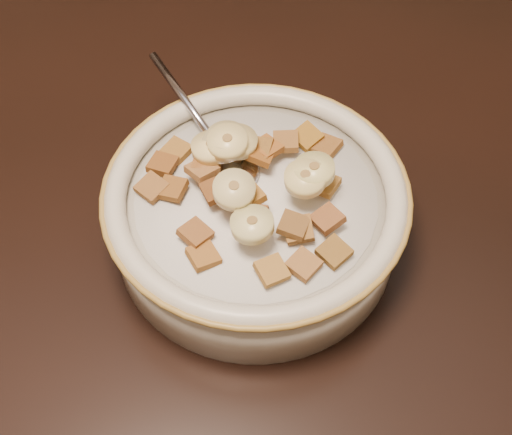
{
  "coord_description": "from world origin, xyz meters",
  "views": [
    {
      "loc": [
        0.1,
        -0.32,
        1.23
      ],
      "look_at": [
        0.12,
        0.02,
        0.78
      ],
      "focal_mm": 50.0,
      "sensor_mm": 36.0,
      "label": 1
    }
  ],
  "objects_px": {
    "table": "(111,275)",
    "cereal_bowl": "(256,220)",
    "chair": "(181,71)",
    "spoon": "(231,165)"
  },
  "relations": [
    {
      "from": "chair",
      "to": "cereal_bowl",
      "type": "height_order",
      "value": "chair"
    },
    {
      "from": "chair",
      "to": "cereal_bowl",
      "type": "relative_size",
      "value": 4.21
    },
    {
      "from": "cereal_bowl",
      "to": "table",
      "type": "bearing_deg",
      "value": -172.31
    },
    {
      "from": "chair",
      "to": "table",
      "type": "bearing_deg",
      "value": -88.74
    },
    {
      "from": "table",
      "to": "cereal_bowl",
      "type": "bearing_deg",
      "value": 9.66
    },
    {
      "from": "table",
      "to": "spoon",
      "type": "xyz_separation_m",
      "value": [
        0.1,
        0.05,
        0.08
      ]
    },
    {
      "from": "chair",
      "to": "spoon",
      "type": "relative_size",
      "value": 17.55
    },
    {
      "from": "table",
      "to": "chair",
      "type": "height_order",
      "value": "chair"
    },
    {
      "from": "table",
      "to": "cereal_bowl",
      "type": "xyz_separation_m",
      "value": [
        0.12,
        0.02,
        0.05
      ]
    },
    {
      "from": "cereal_bowl",
      "to": "spoon",
      "type": "bearing_deg",
      "value": 119.64
    }
  ]
}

